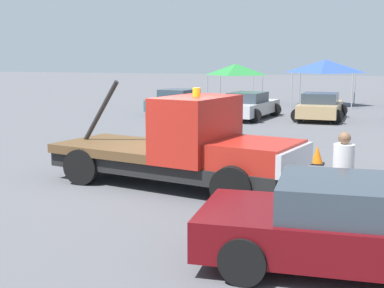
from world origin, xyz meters
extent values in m
plane|color=#545459|center=(0.00, 0.00, 0.00)|extent=(160.00, 160.00, 0.00)
cube|color=black|center=(0.00, 0.00, 0.53)|extent=(6.36, 3.14, 0.35)
cube|color=#B22319|center=(2.15, -0.44, 0.98)|extent=(2.04, 2.16, 0.55)
cube|color=silver|center=(3.03, -0.62, 0.95)|extent=(0.51, 1.95, 0.50)
cube|color=#B22319|center=(0.66, -0.13, 1.45)|extent=(1.75, 2.41, 1.49)
cube|color=brown|center=(-1.49, 0.31, 0.81)|extent=(3.42, 2.75, 0.22)
cylinder|color=black|center=(-2.15, 0.44, 1.70)|extent=(1.19, 0.36, 1.63)
cylinder|color=orange|center=(0.66, -0.13, 2.29)|extent=(0.18, 0.18, 0.20)
cylinder|color=black|center=(2.27, 0.59, 0.44)|extent=(0.88, 0.26, 0.88)
cylinder|color=black|center=(1.86, -1.44, 0.44)|extent=(0.88, 0.26, 0.88)
cylinder|color=black|center=(-1.73, 1.41, 0.44)|extent=(0.88, 0.26, 0.88)
cylinder|color=black|center=(-2.15, -0.62, 0.44)|extent=(0.88, 0.26, 0.88)
cube|color=#5B0A0F|center=(4.54, -3.95, 0.54)|extent=(4.98, 2.36, 0.60)
cube|color=#333D47|center=(4.30, -3.97, 1.09)|extent=(2.16, 1.91, 0.50)
cylinder|color=black|center=(2.83, -3.13, 0.34)|extent=(0.68, 0.22, 0.68)
cylinder|color=black|center=(2.98, -5.02, 0.34)|extent=(0.68, 0.22, 0.68)
cylinder|color=#847051|center=(4.13, -1.84, 0.42)|extent=(0.16, 0.16, 0.84)
cylinder|color=#847051|center=(4.01, -1.66, 0.42)|extent=(0.16, 0.16, 0.84)
cylinder|color=white|center=(4.07, -1.75, 1.18)|extent=(0.39, 0.39, 0.67)
sphere|color=brown|center=(4.07, -1.75, 1.62)|extent=(0.23, 0.23, 0.23)
cube|color=#196670|center=(-5.57, 15.75, 0.54)|extent=(2.64, 4.90, 0.60)
cube|color=#333D47|center=(-5.61, 15.52, 1.09)|extent=(1.95, 2.20, 0.50)
cylinder|color=black|center=(-6.17, 17.46, 0.34)|extent=(0.68, 0.22, 0.68)
cylinder|color=black|center=(-4.43, 17.15, 0.34)|extent=(0.68, 0.22, 0.68)
cylinder|color=black|center=(-6.72, 14.35, 0.34)|extent=(0.68, 0.22, 0.68)
cylinder|color=black|center=(-4.98, 14.04, 0.34)|extent=(0.68, 0.22, 0.68)
cube|color=#B7B7BC|center=(-1.48, 14.52, 0.54)|extent=(2.33, 4.92, 0.60)
cube|color=#333D47|center=(-1.50, 14.29, 1.09)|extent=(1.79, 2.16, 0.50)
cylinder|color=black|center=(-2.12, 16.22, 0.34)|extent=(0.68, 0.22, 0.68)
cylinder|color=black|center=(-0.45, 16.02, 0.34)|extent=(0.68, 0.22, 0.68)
cylinder|color=black|center=(-2.50, 13.02, 0.34)|extent=(0.68, 0.22, 0.68)
cylinder|color=black|center=(-0.83, 12.82, 0.34)|extent=(0.68, 0.22, 0.68)
cube|color=tan|center=(1.98, 15.16, 0.54)|extent=(1.86, 4.39, 0.60)
cube|color=#333D47|center=(1.98, 14.94, 1.09)|extent=(1.63, 1.84, 0.50)
cylinder|color=black|center=(1.11, 16.65, 0.34)|extent=(0.68, 0.22, 0.68)
cylinder|color=black|center=(2.86, 16.65, 0.34)|extent=(0.68, 0.22, 0.68)
cylinder|color=black|center=(1.10, 13.67, 0.34)|extent=(0.68, 0.22, 0.68)
cylinder|color=black|center=(2.85, 13.67, 0.34)|extent=(0.68, 0.22, 0.68)
cylinder|color=#9E9EA3|center=(-5.73, 21.03, 0.95)|extent=(0.07, 0.07, 1.90)
cylinder|color=#9E9EA3|center=(-2.77, 21.03, 0.95)|extent=(0.07, 0.07, 1.90)
cylinder|color=#9E9EA3|center=(-5.73, 24.00, 0.95)|extent=(0.07, 0.07, 1.90)
cylinder|color=#9E9EA3|center=(-2.77, 24.00, 0.95)|extent=(0.07, 0.07, 1.90)
pyramid|color=#287F38|center=(-4.25, 22.52, 2.26)|extent=(2.96, 2.96, 0.74)
cylinder|color=#9E9EA3|center=(-0.38, 21.31, 1.05)|extent=(0.07, 0.07, 2.09)
cylinder|color=#9E9EA3|center=(3.19, 21.31, 1.05)|extent=(0.07, 0.07, 2.09)
cylinder|color=#9E9EA3|center=(-0.38, 24.88, 1.05)|extent=(0.07, 0.07, 2.09)
cylinder|color=#9E9EA3|center=(3.19, 24.88, 1.05)|extent=(0.07, 0.07, 2.09)
pyramid|color=#2D4CB7|center=(1.40, 23.09, 2.50)|extent=(3.57, 3.57, 0.81)
cube|color=black|center=(3.04, 3.79, 0.02)|extent=(0.40, 0.40, 0.04)
cone|color=orange|center=(3.04, 3.79, 0.28)|extent=(0.36, 0.36, 0.55)
camera|label=1|loc=(4.59, -11.81, 3.10)|focal=50.00mm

